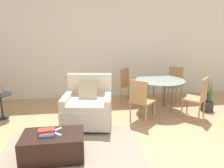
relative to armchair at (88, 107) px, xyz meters
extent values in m
cube|color=silver|center=(0.34, 1.86, 1.01)|extent=(12.00, 0.06, 2.75)
cube|color=gray|center=(-0.28, -0.91, -0.36)|extent=(2.22, 1.41, 0.00)
cube|color=beige|center=(-0.28, -1.46, -0.36)|extent=(2.18, 0.05, 0.00)
cube|color=beige|center=(-0.28, -1.30, -0.36)|extent=(2.18, 0.05, 0.00)
cube|color=beige|center=(-0.28, -1.14, -0.36)|extent=(2.18, 0.05, 0.00)
cube|color=beige|center=(-0.28, -0.99, -0.36)|extent=(2.18, 0.05, 0.00)
cube|color=beige|center=(-0.28, -0.83, -0.36)|extent=(2.18, 0.05, 0.00)
cube|color=beige|center=(-0.28, -0.67, -0.36)|extent=(2.18, 0.05, 0.00)
cube|color=beige|center=(-0.28, -0.51, -0.36)|extent=(2.18, 0.05, 0.00)
cube|color=beige|center=(-0.28, -0.36, -0.36)|extent=(2.18, 0.05, 0.00)
cube|color=beige|center=(-0.01, -0.05, -0.12)|extent=(1.07, 1.09, 0.37)
cube|color=beige|center=(-0.01, -0.09, 0.12)|extent=(0.81, 0.93, 0.10)
cube|color=beige|center=(0.06, 0.36, 0.33)|extent=(0.93, 0.27, 0.54)
cube|color=beige|center=(-0.41, 0.02, 0.17)|extent=(0.26, 0.88, 0.20)
cube|color=beige|center=(0.39, -0.11, 0.17)|extent=(0.26, 0.88, 0.20)
cylinder|color=brown|center=(-0.45, -0.38, -0.33)|extent=(0.05, 0.05, 0.06)
cylinder|color=brown|center=(0.31, -0.50, -0.33)|extent=(0.05, 0.05, 0.06)
cylinder|color=brown|center=(-0.32, 0.40, -0.33)|extent=(0.05, 0.05, 0.06)
cylinder|color=brown|center=(0.43, 0.28, -0.33)|extent=(0.05, 0.05, 0.06)
cube|color=tan|center=(0.01, 0.07, 0.33)|extent=(0.40, 0.27, 0.38)
cube|color=black|center=(-0.55, -1.17, -0.15)|extent=(0.90, 0.56, 0.34)
cylinder|color=black|center=(-0.95, -1.40, -0.34)|extent=(0.04, 0.04, 0.04)
cylinder|color=black|center=(-0.16, -1.40, -0.34)|extent=(0.04, 0.04, 0.04)
cylinder|color=black|center=(-0.95, -0.94, -0.34)|extent=(0.04, 0.04, 0.04)
cylinder|color=black|center=(-0.16, -0.94, -0.34)|extent=(0.04, 0.04, 0.04)
cube|color=#2D478C|center=(-0.64, -1.19, 0.03)|extent=(0.24, 0.18, 0.02)
cube|color=beige|center=(-0.64, -1.17, 0.06)|extent=(0.22, 0.18, 0.03)
cube|color=#B72D28|center=(-0.63, -1.17, 0.09)|extent=(0.25, 0.17, 0.03)
cube|color=#B7B7BC|center=(-0.49, -1.02, 0.03)|extent=(0.13, 0.12, 0.01)
cube|color=#B7B7BC|center=(-0.49, -1.17, 0.03)|extent=(0.15, 0.14, 0.01)
cylinder|color=black|center=(-1.82, 0.52, 0.18)|extent=(0.46, 0.46, 0.02)
cylinder|color=black|center=(-1.82, 0.52, -0.09)|extent=(0.04, 0.04, 0.51)
cylinder|color=black|center=(-1.82, 0.52, -0.35)|extent=(0.25, 0.25, 0.02)
cube|color=#8C6647|center=(-1.82, 0.55, 0.23)|extent=(0.02, 0.04, 0.09)
cylinder|color=#8C9E99|center=(1.69, 0.55, 0.37)|extent=(1.13, 1.13, 0.01)
cylinder|color=#59595B|center=(1.47, 0.33, 0.00)|extent=(0.04, 0.04, 0.72)
cylinder|color=#59595B|center=(1.91, 0.33, 0.00)|extent=(0.04, 0.04, 0.72)
cylinder|color=#59595B|center=(1.47, 0.77, 0.00)|extent=(0.04, 0.04, 0.72)
cylinder|color=#59595B|center=(1.91, 0.77, 0.00)|extent=(0.04, 0.04, 0.72)
cube|color=tan|center=(1.13, -0.01, 0.07)|extent=(0.59, 0.59, 0.03)
cube|color=tan|center=(0.99, -0.15, 0.31)|extent=(0.29, 0.29, 0.45)
cylinder|color=tan|center=(1.38, -0.01, -0.15)|extent=(0.03, 0.03, 0.42)
cylinder|color=tan|center=(1.13, 0.24, -0.15)|extent=(0.03, 0.03, 0.42)
cylinder|color=tan|center=(1.13, -0.27, -0.15)|extent=(0.03, 0.03, 0.42)
cylinder|color=tan|center=(0.87, -0.01, -0.15)|extent=(0.03, 0.03, 0.42)
cube|color=tan|center=(2.25, -0.01, 0.07)|extent=(0.59, 0.59, 0.03)
cube|color=tan|center=(2.39, -0.15, 0.31)|extent=(0.29, 0.29, 0.45)
cylinder|color=tan|center=(2.25, 0.24, -0.15)|extent=(0.03, 0.03, 0.42)
cylinder|color=tan|center=(2.00, -0.01, -0.15)|extent=(0.03, 0.03, 0.42)
cylinder|color=tan|center=(2.51, -0.01, -0.15)|extent=(0.03, 0.03, 0.42)
cylinder|color=tan|center=(2.25, -0.27, -0.15)|extent=(0.03, 0.03, 0.42)
cube|color=tan|center=(1.13, 1.11, 0.07)|extent=(0.59, 0.59, 0.03)
cube|color=tan|center=(0.99, 1.25, 0.31)|extent=(0.29, 0.29, 0.45)
cylinder|color=tan|center=(1.13, 0.86, -0.15)|extent=(0.03, 0.03, 0.42)
cylinder|color=tan|center=(1.38, 1.11, -0.15)|extent=(0.03, 0.03, 0.42)
cylinder|color=tan|center=(0.87, 1.11, -0.15)|extent=(0.03, 0.03, 0.42)
cylinder|color=tan|center=(1.13, 1.37, -0.15)|extent=(0.03, 0.03, 0.42)
cube|color=tan|center=(2.25, 1.11, 0.07)|extent=(0.59, 0.59, 0.03)
cube|color=tan|center=(2.39, 1.25, 0.31)|extent=(0.29, 0.29, 0.45)
cylinder|color=tan|center=(2.00, 1.11, -0.15)|extent=(0.03, 0.03, 0.42)
cylinder|color=tan|center=(2.25, 0.86, -0.15)|extent=(0.03, 0.03, 0.42)
cylinder|color=tan|center=(2.25, 1.37, -0.15)|extent=(0.03, 0.03, 0.42)
cylinder|color=tan|center=(2.51, 1.11, -0.15)|extent=(0.03, 0.03, 0.42)
cylinder|color=#333338|center=(2.80, 0.34, -0.24)|extent=(0.29, 0.29, 0.23)
cylinder|color=black|center=(2.80, 0.34, -0.14)|extent=(0.27, 0.27, 0.02)
cone|color=#2D6B38|center=(2.88, 0.34, 0.08)|extent=(0.05, 0.06, 0.42)
cone|color=#2D6B38|center=(2.83, 0.38, 0.07)|extent=(0.08, 0.07, 0.40)
cone|color=#2D6B38|center=(2.79, 0.36, 0.14)|extent=(0.07, 0.06, 0.54)
cone|color=#2D6B38|center=(2.75, 0.36, 0.07)|extent=(0.07, 0.10, 0.41)
cone|color=#2D6B38|center=(2.74, 0.32, 0.08)|extent=(0.05, 0.06, 0.42)
cone|color=#2D6B38|center=(2.79, 0.30, 0.14)|extent=(0.10, 0.06, 0.55)
cone|color=#2D6B38|center=(2.83, 0.30, 0.17)|extent=(0.09, 0.09, 0.60)
camera|label=1|loc=(-0.10, -4.16, 1.51)|focal=35.00mm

